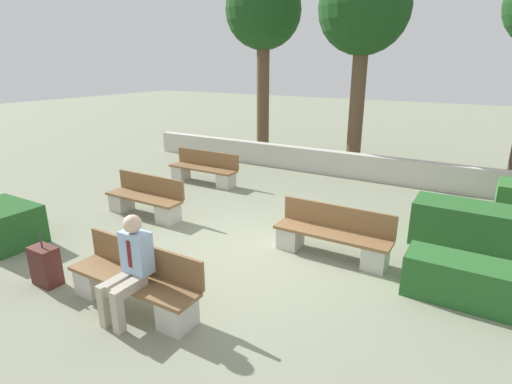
% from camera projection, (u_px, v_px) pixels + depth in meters
% --- Properties ---
extents(ground_plane, '(60.00, 60.00, 0.00)m').
position_uv_depth(ground_plane, '(247.00, 251.00, 6.82)').
color(ground_plane, gray).
extents(perimeter_wall, '(13.70, 0.30, 0.68)m').
position_uv_depth(perimeter_wall, '(350.00, 165.00, 11.13)').
color(perimeter_wall, beige).
rests_on(perimeter_wall, ground_plane).
extents(bench_front, '(1.98, 0.49, 0.83)m').
position_uv_depth(bench_front, '(135.00, 285.00, 5.18)').
color(bench_front, brown).
rests_on(bench_front, ground_plane).
extents(bench_left_side, '(1.97, 0.49, 0.83)m').
position_uv_depth(bench_left_side, '(204.00, 171.00, 10.58)').
color(bench_left_side, brown).
rests_on(bench_left_side, ground_plane).
extents(bench_right_side, '(1.93, 0.48, 0.83)m').
position_uv_depth(bench_right_side, '(332.00, 238.00, 6.56)').
color(bench_right_side, brown).
rests_on(bench_right_side, ground_plane).
extents(bench_back, '(1.81, 0.48, 0.83)m').
position_uv_depth(bench_back, '(145.00, 201.00, 8.32)').
color(bench_back, brown).
rests_on(bench_back, ground_plane).
extents(person_seated_man, '(0.38, 0.63, 1.33)m').
position_uv_depth(person_seated_man, '(130.00, 263.00, 4.88)').
color(person_seated_man, '#B2A893').
rests_on(person_seated_man, ground_plane).
extents(hedge_block_near_left, '(2.17, 0.80, 0.76)m').
position_uv_depth(hedge_block_near_left, '(480.00, 228.00, 6.78)').
color(hedge_block_near_left, '#286028').
rests_on(hedge_block_near_left, ground_plane).
extents(hedge_block_near_right, '(1.29, 0.88, 0.70)m').
position_uv_depth(hedge_block_near_right, '(3.00, 224.00, 7.04)').
color(hedge_block_near_right, '#235623').
rests_on(hedge_block_near_right, ground_plane).
extents(hedge_block_mid_left, '(1.84, 0.62, 0.59)m').
position_uv_depth(hedge_block_mid_left, '(478.00, 284.00, 5.24)').
color(hedge_block_mid_left, '#286028').
rests_on(hedge_block_mid_left, ground_plane).
extents(suitcase, '(0.41, 0.26, 0.78)m').
position_uv_depth(suitcase, '(46.00, 266.00, 5.72)').
color(suitcase, '#471E19').
rests_on(suitcase, ground_plane).
extents(tree_leftmost, '(2.49, 2.49, 5.94)m').
position_uv_depth(tree_leftmost, '(263.00, 14.00, 13.04)').
color(tree_leftmost, brown).
rests_on(tree_leftmost, ground_plane).
extents(tree_center_left, '(2.53, 2.53, 5.77)m').
position_uv_depth(tree_center_left, '(364.00, 12.00, 10.93)').
color(tree_center_left, brown).
rests_on(tree_center_left, ground_plane).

